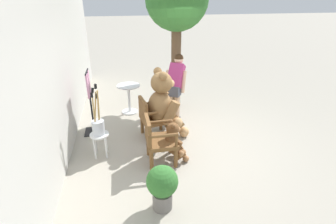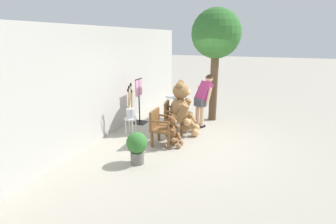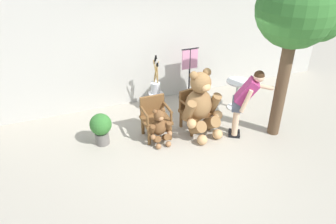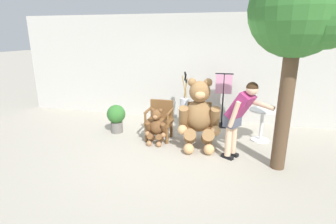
{
  "view_description": "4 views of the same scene",
  "coord_description": "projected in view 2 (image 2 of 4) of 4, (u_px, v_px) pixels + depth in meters",
  "views": [
    {
      "loc": [
        -4.34,
        1.27,
        2.8
      ],
      "look_at": [
        0.13,
        0.45,
        0.69
      ],
      "focal_mm": 28.0,
      "sensor_mm": 36.0,
      "label": 1
    },
    {
      "loc": [
        -6.03,
        -1.42,
        2.56
      ],
      "look_at": [
        -0.32,
        0.61,
        0.8
      ],
      "focal_mm": 28.0,
      "sensor_mm": 36.0,
      "label": 2
    },
    {
      "loc": [
        -2.28,
        -4.75,
        3.98
      ],
      "look_at": [
        -0.21,
        0.63,
        0.58
      ],
      "focal_mm": 35.0,
      "sensor_mm": 36.0,
      "label": 3
    },
    {
      "loc": [
        1.09,
        -4.63,
        2.27
      ],
      "look_at": [
        -0.17,
        0.4,
        0.74
      ],
      "focal_mm": 28.0,
      "sensor_mm": 36.0,
      "label": 4
    }
  ],
  "objects": [
    {
      "name": "white_stool",
      "position": [
        131.0,
        122.0,
        7.02
      ],
      "size": [
        0.34,
        0.34,
        0.46
      ],
      "color": "white",
      "rests_on": "ground"
    },
    {
      "name": "ground_plane",
      "position": [
        195.0,
        141.0,
        6.63
      ],
      "size": [
        60.0,
        60.0,
        0.0
      ],
      "primitive_type": "plane",
      "color": "#A8A091"
    },
    {
      "name": "patio_tree",
      "position": [
        218.0,
        36.0,
        7.7
      ],
      "size": [
        1.53,
        1.45,
        3.37
      ],
      "color": "brown",
      "rests_on": "ground"
    },
    {
      "name": "brush_bucket",
      "position": [
        130.0,
        111.0,
        6.94
      ],
      "size": [
        0.22,
        0.22,
        0.94
      ],
      "color": "silver",
      "rests_on": "white_stool"
    },
    {
      "name": "potted_plant",
      "position": [
        137.0,
        146.0,
        5.38
      ],
      "size": [
        0.44,
        0.44,
        0.68
      ],
      "color": "slate",
      "rests_on": "ground"
    },
    {
      "name": "wooden_chair_right",
      "position": [
        173.0,
        116.0,
        7.14
      ],
      "size": [
        0.64,
        0.61,
        0.86
      ],
      "color": "brown",
      "rests_on": "ground"
    },
    {
      "name": "person_visitor",
      "position": [
        203.0,
        96.0,
        7.52
      ],
      "size": [
        0.87,
        0.52,
        1.51
      ],
      "color": "black",
      "rests_on": "ground"
    },
    {
      "name": "round_side_table",
      "position": [
        174.0,
        104.0,
        8.47
      ],
      "size": [
        0.56,
        0.56,
        0.72
      ],
      "color": "silver",
      "rests_on": "ground"
    },
    {
      "name": "clothing_display_stand",
      "position": [
        139.0,
        100.0,
        7.84
      ],
      "size": [
        0.44,
        0.4,
        1.36
      ],
      "color": "black",
      "rests_on": "ground"
    },
    {
      "name": "teddy_bear_large",
      "position": [
        182.0,
        108.0,
        7.01
      ],
      "size": [
        0.89,
        0.88,
        1.44
      ],
      "color": "olive",
      "rests_on": "ground"
    },
    {
      "name": "teddy_bear_small",
      "position": [
        172.0,
        131.0,
        6.27
      ],
      "size": [
        0.46,
        0.44,
        0.77
      ],
      "color": "brown",
      "rests_on": "ground"
    },
    {
      "name": "back_wall",
      "position": [
        109.0,
        81.0,
        7.01
      ],
      "size": [
        10.0,
        0.16,
        2.8
      ],
      "primitive_type": "cube",
      "color": "beige",
      "rests_on": "ground"
    },
    {
      "name": "wooden_chair_left",
      "position": [
        161.0,
        126.0,
        6.33
      ],
      "size": [
        0.56,
        0.52,
        0.86
      ],
      "color": "brown",
      "rests_on": "ground"
    }
  ]
}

